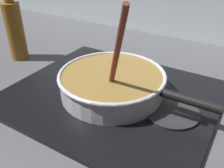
{
  "coord_description": "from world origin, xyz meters",
  "views": [
    {
      "loc": [
        0.35,
        -0.28,
        0.39
      ],
      "look_at": [
        0.05,
        0.22,
        0.04
      ],
      "focal_mm": 39.54,
      "sensor_mm": 36.0,
      "label": 1
    }
  ],
  "objects": [
    {
      "name": "ground",
      "position": [
        0.0,
        0.0,
        -0.02
      ],
      "size": [
        2.4,
        1.6,
        0.04
      ],
      "primitive_type": "cube",
      "color": "#4C4C51"
    },
    {
      "name": "hob_plate",
      "position": [
        0.05,
        0.22,
        0.01
      ],
      "size": [
        0.56,
        0.48,
        0.01
      ],
      "primitive_type": "cube",
      "color": "black",
      "rests_on": "ground"
    },
    {
      "name": "burner_ring",
      "position": [
        0.05,
        0.22,
        0.02
      ],
      "size": [
        0.16,
        0.16,
        0.01
      ],
      "primitive_type": "torus",
      "color": "#592D0C",
      "rests_on": "hob_plate"
    },
    {
      "name": "spare_burner",
      "position": [
        0.22,
        0.22,
        0.01
      ],
      "size": [
        0.14,
        0.14,
        0.01
      ],
      "primitive_type": "cylinder",
      "color": "#262628",
      "rests_on": "hob_plate"
    },
    {
      "name": "cooking_pan",
      "position": [
        0.05,
        0.22,
        0.05
      ],
      "size": [
        0.43,
        0.29,
        0.28
      ],
      "color": "silver",
      "rests_on": "hob_plate"
    },
    {
      "name": "sauce_bottle",
      "position": [
        -0.38,
        0.27,
        0.11
      ],
      "size": [
        0.06,
        0.06,
        0.25
      ],
      "color": "#8C5919",
      "rests_on": "ground"
    }
  ]
}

